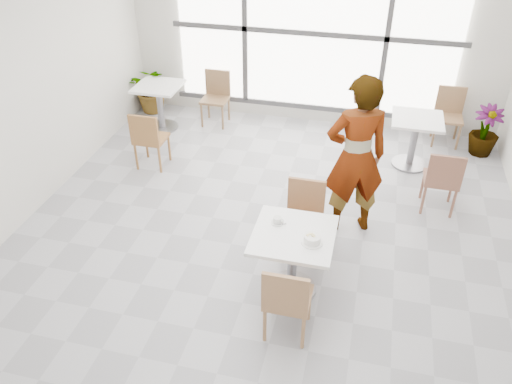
% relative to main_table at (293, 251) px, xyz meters
% --- Properties ---
extents(floor, '(7.00, 7.00, 0.00)m').
position_rel_main_table_xyz_m(floor, '(-0.44, 0.56, -0.52)').
color(floor, '#9E9EA5').
rests_on(floor, ground).
extents(wall_back, '(6.00, 0.00, 6.00)m').
position_rel_main_table_xyz_m(wall_back, '(-0.44, 4.06, 0.98)').
color(wall_back, silver).
rests_on(wall_back, ground).
extents(wall_left, '(0.00, 7.00, 7.00)m').
position_rel_main_table_xyz_m(wall_left, '(-3.44, 0.56, 0.98)').
color(wall_left, silver).
rests_on(wall_left, ground).
extents(window, '(4.60, 0.07, 2.52)m').
position_rel_main_table_xyz_m(window, '(-0.44, 3.99, 0.98)').
color(window, white).
rests_on(window, ground).
extents(main_table, '(0.80, 0.80, 0.75)m').
position_rel_main_table_xyz_m(main_table, '(0.00, 0.00, 0.00)').
color(main_table, white).
rests_on(main_table, ground).
extents(chair_near, '(0.42, 0.42, 0.87)m').
position_rel_main_table_xyz_m(chair_near, '(0.06, -0.63, -0.02)').
color(chair_near, '#A1744D').
rests_on(chair_near, ground).
extents(chair_far, '(0.42, 0.42, 0.87)m').
position_rel_main_table_xyz_m(chair_far, '(-0.00, 0.71, -0.02)').
color(chair_far, '#93613C').
rests_on(chair_far, ground).
extents(oatmeal_bowl, '(0.21, 0.21, 0.10)m').
position_rel_main_table_xyz_m(oatmeal_bowl, '(0.19, -0.09, 0.27)').
color(oatmeal_bowl, white).
rests_on(oatmeal_bowl, main_table).
extents(coffee_cup, '(0.16, 0.13, 0.07)m').
position_rel_main_table_xyz_m(coffee_cup, '(-0.19, 0.13, 0.26)').
color(coffee_cup, silver).
rests_on(coffee_cup, main_table).
extents(person, '(0.83, 0.69, 1.96)m').
position_rel_main_table_xyz_m(person, '(0.47, 1.23, 0.46)').
color(person, black).
rests_on(person, ground).
extents(bg_table_left, '(0.70, 0.70, 0.75)m').
position_rel_main_table_xyz_m(bg_table_left, '(-2.77, 3.18, -0.04)').
color(bg_table_left, white).
rests_on(bg_table_left, ground).
extents(bg_table_right, '(0.70, 0.70, 0.75)m').
position_rel_main_table_xyz_m(bg_table_right, '(1.22, 2.93, -0.04)').
color(bg_table_right, white).
rests_on(bg_table_right, ground).
extents(bg_chair_left_near, '(0.42, 0.42, 0.87)m').
position_rel_main_table_xyz_m(bg_chair_left_near, '(-2.42, 1.95, -0.02)').
color(bg_chair_left_near, '#956335').
rests_on(bg_chair_left_near, ground).
extents(bg_chair_left_far, '(0.42, 0.42, 0.87)m').
position_rel_main_table_xyz_m(bg_chair_left_far, '(-1.95, 3.62, -0.02)').
color(bg_chair_left_far, olive).
rests_on(bg_chair_left_far, ground).
extents(bg_chair_right_near, '(0.42, 0.42, 0.87)m').
position_rel_main_table_xyz_m(bg_chair_right_near, '(1.54, 1.82, -0.02)').
color(bg_chair_right_near, brown).
rests_on(bg_chair_right_near, ground).
extents(bg_chair_right_far, '(0.42, 0.42, 0.87)m').
position_rel_main_table_xyz_m(bg_chair_right_far, '(1.74, 3.83, -0.02)').
color(bg_chair_right_far, '#8D6745').
rests_on(bg_chair_right_far, ground).
extents(plant_left, '(0.75, 0.65, 0.83)m').
position_rel_main_table_xyz_m(plant_left, '(-3.14, 3.76, -0.11)').
color(plant_left, '#487032').
rests_on(plant_left, ground).
extents(plant_right, '(0.46, 0.46, 0.77)m').
position_rel_main_table_xyz_m(plant_right, '(2.26, 3.53, -0.14)').
color(plant_right, '#537E36').
rests_on(plant_right, ground).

